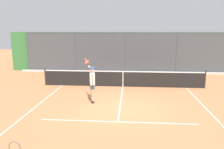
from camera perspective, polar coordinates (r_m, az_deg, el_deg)
ground_plane at (r=10.01m, az=1.96°, el=-8.68°), size 60.00×60.00×0.00m
court_line_markings at (r=8.47m, az=1.40°, el=-12.44°), size 7.63×9.97×0.01m
fence_backdrop at (r=18.93m, az=3.37°, el=5.68°), size 19.23×1.37×3.26m
tennis_net at (r=13.77m, az=2.78°, el=-1.06°), size 9.80×0.09×1.07m
tennis_player at (r=10.76m, az=-5.05°, el=-1.80°), size 0.73×1.30×1.98m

